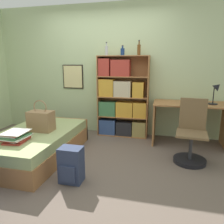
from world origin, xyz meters
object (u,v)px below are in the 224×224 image
Objects in this scene: desk at (189,116)px; bottle_brown at (123,52)px; book_stack_on_bed at (16,136)px; desk_chair at (191,142)px; backpack at (71,165)px; bottle_clear at (139,50)px; bed at (37,144)px; desk_lamp at (216,90)px; bookcase at (121,100)px; handbag at (41,121)px; bottle_green at (107,50)px.

bottle_brown is at bearing 172.55° from desk.
book_stack_on_bed is 0.40× the size of desk_chair.
backpack is at bearing -8.68° from book_stack_on_bed.
desk is at bearing -10.01° from bottle_clear.
desk_chair is 1.79m from backpack.
book_stack_on_bed is 2.52m from desk_chair.
backpack is at bearing -106.78° from bottle_clear.
backpack is at bearing -34.89° from bed.
bottle_clear is at bearing 171.70° from desk_lamp.
bookcase reaches higher than book_stack_on_bed.
bottle_green reaches higher than handbag.
bottle_clear reaches higher than bookcase.
desk_chair is at bearing 9.13° from bed.
bed is at bearing -158.42° from desk_lamp.
book_stack_on_bed is 1.51× the size of bottle_green.
bottle_green is at bearing -178.89° from bottle_clear.
bottle_green is 0.26× the size of desk_chair.
bookcase reaches higher than desk.
bottle_clear is at bearing 42.31° from bed.
bed is 9.86× the size of bottle_brown.
bottle_brown reaches higher than desk_lamp.
backpack is at bearing -97.18° from bookcase.
handbag is at bearing -129.77° from bottle_brown.
bookcase is (1.02, 1.27, 0.15)m from handbag.
bottle_green is 0.62m from bottle_clear.
bookcase is at bearing 148.58° from bottle_brown.
bottle_brown is 0.20× the size of desk_chair.
desk_chair is (1.24, -0.92, -1.36)m from bottle_brown.
backpack is (-1.93, -1.70, -0.79)m from desk_lamp.
handbag is 1.25× the size of desk_lamp.
desk_chair is (1.26, -0.93, -0.43)m from bookcase.
desk_lamp reaches higher than desk.
desk_chair reaches higher than book_stack_on_bed.
bed is 4.63× the size of desk_lamp.
backpack is (-0.26, -1.89, -1.44)m from bottle_brown.
book_stack_on_bed is at bearing -129.10° from bottle_clear.
bookcase is (1.10, 1.31, 0.52)m from bed.
bottle_brown is at bearing 50.23° from handbag.
bookcase is 1.63m from desk_chair.
bed is 1.14× the size of bookcase.
book_stack_on_bed is at bearing -160.34° from desk_chair.
handbag is 1.31× the size of book_stack_on_bed.
bottle_brown is (0.31, 0.01, -0.02)m from bottle_green.
bottle_brown is at bearing 82.08° from backpack.
bottle_brown is at bearing 57.43° from book_stack_on_bed.
bed is 0.54m from book_stack_on_bed.
bottle_clear is (0.33, -0.01, 0.97)m from bookcase.
desk_chair is at bearing -36.54° from bottle_brown.
book_stack_on_bed is 2.40m from bottle_brown.
bottle_clear is (0.62, 0.01, 0.01)m from bottle_green.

